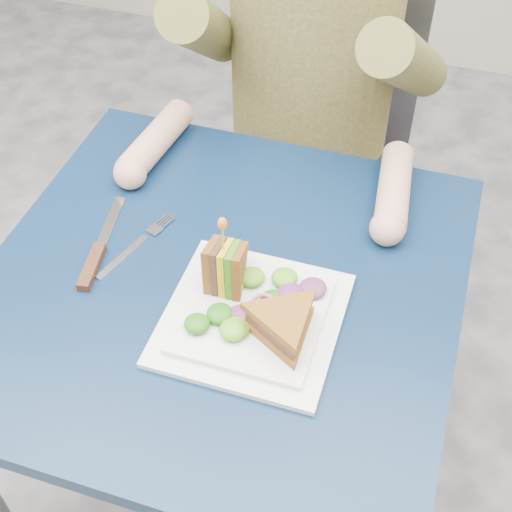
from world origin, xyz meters
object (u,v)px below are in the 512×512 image
(fork, at_px, (134,247))
(table, at_px, (222,313))
(diner, at_px, (314,12))
(sandwich_flat, at_px, (283,324))
(sandwich_upright, at_px, (224,268))
(knife, at_px, (95,258))
(chair, at_px, (317,137))
(plate, at_px, (252,318))

(fork, bearing_deg, table, -8.84)
(diner, xyz_separation_m, sandwich_flat, (0.13, -0.63, -0.14))
(sandwich_upright, height_order, knife, sandwich_upright)
(sandwich_upright, distance_m, knife, 0.23)
(sandwich_upright, bearing_deg, knife, -179.29)
(chair, relative_size, knife, 4.21)
(diner, height_order, sandwich_upright, diner)
(table, bearing_deg, knife, -174.54)
(plate, bearing_deg, sandwich_upright, 142.40)
(table, distance_m, knife, 0.23)
(table, bearing_deg, diner, 90.00)
(diner, xyz_separation_m, sandwich_upright, (0.02, -0.56, -0.13))
(chair, bearing_deg, diner, -90.00)
(table, height_order, diner, diner)
(table, relative_size, sandwich_flat, 4.26)
(diner, height_order, fork, diner)
(chair, height_order, sandwich_upright, chair)
(fork, bearing_deg, sandwich_flat, -21.22)
(table, relative_size, chair, 0.81)
(plate, relative_size, knife, 1.18)
(diner, bearing_deg, fork, -107.06)
(chair, bearing_deg, table, -90.00)
(sandwich_flat, distance_m, sandwich_upright, 0.13)
(table, relative_size, diner, 1.01)
(sandwich_upright, bearing_deg, plate, -37.60)
(plate, bearing_deg, chair, 95.82)
(plate, relative_size, sandwich_upright, 2.01)
(diner, xyz_separation_m, fork, (-0.16, -0.52, -0.18))
(sandwich_upright, relative_size, fork, 0.74)
(fork, bearing_deg, diner, 72.94)
(sandwich_flat, bearing_deg, chair, 99.77)
(table, xyz_separation_m, fork, (-0.16, 0.02, 0.08))
(table, height_order, fork, fork)
(sandwich_flat, height_order, sandwich_upright, sandwich_upright)
(plate, height_order, fork, plate)
(diner, relative_size, sandwich_upright, 5.77)
(sandwich_flat, bearing_deg, sandwich_upright, 148.32)
(knife, bearing_deg, fork, 43.04)
(diner, bearing_deg, sandwich_upright, -88.47)
(diner, relative_size, fork, 4.27)
(sandwich_flat, bearing_deg, fork, 158.78)
(knife, bearing_deg, diner, 69.83)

